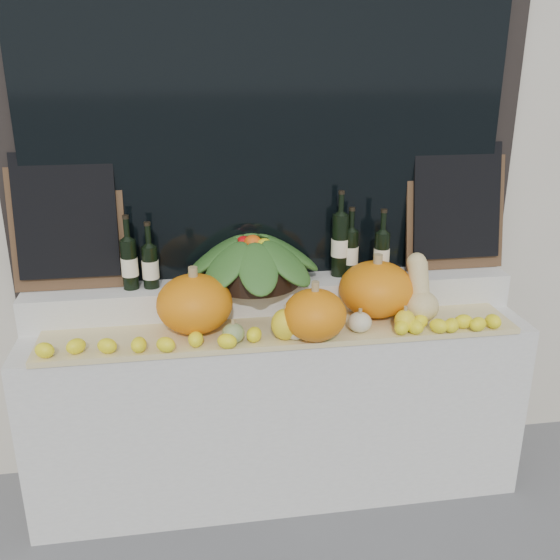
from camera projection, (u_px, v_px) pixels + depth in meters
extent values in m
cube|color=beige|center=(255.00, 11.00, 3.08)|extent=(7.00, 0.90, 4.50)
cube|color=black|center=(268.00, 90.00, 2.79)|extent=(2.40, 0.04, 2.10)
cube|color=black|center=(269.00, 90.00, 2.76)|extent=(2.20, 0.02, 2.00)
cube|color=silver|center=(278.00, 406.00, 3.03)|extent=(2.30, 0.55, 0.88)
cube|color=silver|center=(273.00, 295.00, 2.99)|extent=(2.30, 0.25, 0.16)
cube|color=tan|center=(282.00, 332.00, 2.76)|extent=(2.10, 0.32, 0.02)
ellipsoid|color=orange|center=(195.00, 304.00, 2.70)|extent=(0.43, 0.43, 0.26)
ellipsoid|color=orange|center=(376.00, 289.00, 2.87)|extent=(0.36, 0.36, 0.25)
ellipsoid|color=orange|center=(315.00, 315.00, 2.63)|extent=(0.35, 0.35, 0.22)
ellipsoid|color=#D9BF80|center=(421.00, 306.00, 2.82)|extent=(0.16, 0.16, 0.15)
cylinder|color=#D9BF80|center=(419.00, 280.00, 2.83)|extent=(0.09, 0.14, 0.18)
sphere|color=#D9BF80|center=(417.00, 262.00, 2.84)|extent=(0.09, 0.09, 0.09)
ellipsoid|color=#32621D|center=(325.00, 327.00, 2.65)|extent=(0.12, 0.12, 0.10)
cylinder|color=#998353|center=(325.00, 314.00, 2.63)|extent=(0.02, 0.02, 0.02)
ellipsoid|color=#32621D|center=(233.00, 333.00, 2.62)|extent=(0.10, 0.10, 0.09)
cylinder|color=#998353|center=(233.00, 321.00, 2.60)|extent=(0.02, 0.02, 0.02)
ellipsoid|color=beige|center=(295.00, 330.00, 2.66)|extent=(0.10, 0.10, 0.08)
cylinder|color=#998353|center=(295.00, 319.00, 2.64)|extent=(0.02, 0.02, 0.02)
ellipsoid|color=yellow|center=(286.00, 324.00, 2.64)|extent=(0.12, 0.12, 0.14)
cylinder|color=#998353|center=(286.00, 307.00, 2.62)|extent=(0.02, 0.02, 0.02)
ellipsoid|color=beige|center=(360.00, 322.00, 2.72)|extent=(0.10, 0.10, 0.09)
cylinder|color=#998353|center=(360.00, 310.00, 2.70)|extent=(0.02, 0.02, 0.02)
ellipsoid|color=yellow|center=(405.00, 320.00, 2.73)|extent=(0.09, 0.09, 0.10)
cylinder|color=#998353|center=(406.00, 308.00, 2.71)|extent=(0.02, 0.02, 0.02)
cylinder|color=black|center=(253.00, 271.00, 2.92)|extent=(0.44, 0.44, 0.11)
cylinder|color=black|center=(130.00, 264.00, 2.82)|extent=(0.07, 0.07, 0.23)
cylinder|color=black|center=(126.00, 229.00, 2.76)|extent=(0.03, 0.03, 0.10)
cylinder|color=white|center=(130.00, 267.00, 2.82)|extent=(0.08, 0.08, 0.08)
cylinder|color=black|center=(125.00, 217.00, 2.74)|extent=(0.03, 0.03, 0.02)
cylinder|color=black|center=(150.00, 267.00, 2.84)|extent=(0.07, 0.07, 0.20)
cylinder|color=black|center=(148.00, 236.00, 2.79)|extent=(0.03, 0.03, 0.10)
cylinder|color=white|center=(151.00, 269.00, 2.84)|extent=(0.08, 0.08, 0.08)
cylinder|color=black|center=(147.00, 224.00, 2.77)|extent=(0.03, 0.03, 0.02)
cylinder|color=black|center=(340.00, 245.00, 2.98)|extent=(0.08, 0.08, 0.30)
cylinder|color=black|center=(341.00, 204.00, 2.91)|extent=(0.03, 0.03, 0.10)
cylinder|color=white|center=(340.00, 247.00, 2.98)|extent=(0.08, 0.08, 0.08)
cylinder|color=black|center=(342.00, 192.00, 2.89)|extent=(0.03, 0.03, 0.02)
cylinder|color=black|center=(350.00, 253.00, 3.00)|extent=(0.07, 0.07, 0.22)
cylinder|color=black|center=(352.00, 221.00, 2.95)|extent=(0.03, 0.03, 0.10)
cylinder|color=white|center=(350.00, 255.00, 3.00)|extent=(0.08, 0.08, 0.08)
cylinder|color=black|center=(352.00, 209.00, 2.93)|extent=(0.03, 0.03, 0.02)
cylinder|color=black|center=(381.00, 255.00, 2.97)|extent=(0.07, 0.07, 0.22)
cylinder|color=black|center=(383.00, 223.00, 2.92)|extent=(0.03, 0.03, 0.10)
cylinder|color=white|center=(381.00, 257.00, 2.97)|extent=(0.08, 0.08, 0.08)
cylinder|color=black|center=(384.00, 211.00, 2.90)|extent=(0.03, 0.03, 0.02)
cube|color=#4C331E|center=(67.00, 221.00, 2.79)|extent=(0.50, 0.12, 0.61)
cube|color=black|center=(66.00, 216.00, 2.77)|extent=(0.44, 0.12, 0.55)
cube|color=#4C331E|center=(455.00, 206.00, 3.06)|extent=(0.50, 0.12, 0.61)
cube|color=black|center=(457.00, 201.00, 3.04)|extent=(0.44, 0.12, 0.55)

